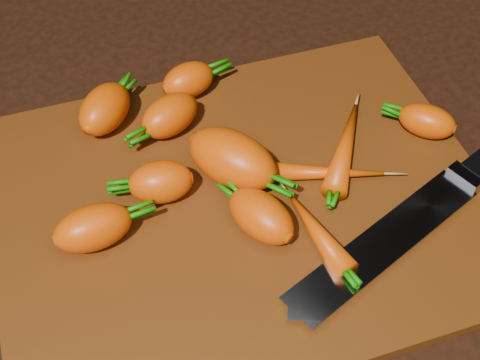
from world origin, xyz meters
name	(u,v)px	position (x,y,z in m)	size (l,w,h in m)	color
ground	(243,209)	(0.00, 0.00, -0.01)	(2.00, 2.00, 0.01)	black
cutting_board	(243,202)	(0.00, 0.00, 0.01)	(0.50, 0.40, 0.01)	#70320A
carrot_0	(105,109)	(-0.11, 0.15, 0.04)	(0.07, 0.05, 0.05)	#EC4F08
carrot_1	(161,182)	(-0.08, 0.03, 0.03)	(0.06, 0.04, 0.04)	#EC4F08
carrot_2	(232,159)	(0.00, 0.03, 0.04)	(0.10, 0.06, 0.06)	#EC4F08
carrot_3	(261,216)	(0.00, -0.04, 0.03)	(0.08, 0.04, 0.04)	#EC4F08
carrot_4	(170,115)	(-0.04, 0.12, 0.03)	(0.07, 0.04, 0.04)	#EC4F08
carrot_5	(188,80)	(-0.01, 0.17, 0.03)	(0.06, 0.04, 0.04)	#EC4F08
carrot_6	(427,121)	(0.22, 0.03, 0.03)	(0.06, 0.04, 0.04)	#EC4F08
carrot_7	(345,146)	(0.12, 0.02, 0.03)	(0.13, 0.03, 0.03)	#EC4F08
carrot_8	(325,173)	(0.09, 0.00, 0.02)	(0.12, 0.02, 0.02)	#EC4F08
carrot_9	(317,232)	(0.05, -0.07, 0.03)	(0.10, 0.03, 0.03)	#EC4F08
carrot_10	(93,228)	(-0.15, -0.01, 0.03)	(0.08, 0.04, 0.04)	#EC4F08
knife	(400,230)	(0.13, -0.09, 0.02)	(0.36, 0.17, 0.02)	gray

